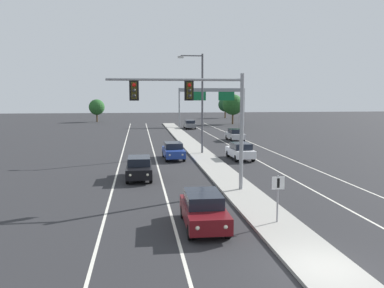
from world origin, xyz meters
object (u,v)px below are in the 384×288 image
at_px(car_oncoming_darkred, 204,210).
at_px(highway_sign_gantry, 212,95).
at_px(overhead_signal_mast, 199,106).
at_px(tree_far_left_c, 97,107).
at_px(car_receding_grey, 190,124).
at_px(car_oncoming_blue, 173,151).
at_px(tree_far_right_c, 225,105).
at_px(tree_far_right_b, 233,105).
at_px(car_receding_silver, 235,135).
at_px(car_oncoming_black, 139,168).
at_px(car_receding_white, 240,151).
at_px(median_sign_post, 278,192).
at_px(street_lamp_median, 200,98).

distance_m(car_oncoming_darkred, highway_sign_gantry, 62.15).
distance_m(overhead_signal_mast, tree_far_left_c, 71.28).
relative_size(car_oncoming_darkred, car_receding_grey, 1.00).
relative_size(car_oncoming_blue, tree_far_right_c, 0.82).
relative_size(car_oncoming_darkred, highway_sign_gantry, 0.34).
bearing_deg(tree_far_right_c, car_oncoming_blue, -106.24).
height_order(overhead_signal_mast, tree_far_right_c, overhead_signal_mast).
height_order(overhead_signal_mast, tree_far_right_b, overhead_signal_mast).
xyz_separation_m(highway_sign_gantry, tree_far_right_c, (8.76, 27.80, -2.60)).
height_order(car_oncoming_darkred, car_receding_silver, same).
bearing_deg(car_oncoming_darkred, overhead_signal_mast, 83.07).
distance_m(car_oncoming_black, car_oncoming_blue, 9.33).
distance_m(car_oncoming_darkred, car_receding_white, 20.09).
relative_size(car_receding_grey, highway_sign_gantry, 0.34).
xyz_separation_m(car_oncoming_blue, tree_far_left_c, (-12.68, 56.54, 2.55)).
bearing_deg(median_sign_post, car_oncoming_black, 119.06).
bearing_deg(car_oncoming_black, car_oncoming_blue, 69.63).
height_order(car_receding_white, car_receding_silver, same).
distance_m(car_oncoming_black, car_receding_white, 12.25).
distance_m(street_lamp_median, car_receding_white, 7.04).
xyz_separation_m(street_lamp_median, tree_far_right_b, (13.53, 42.57, -1.68)).
bearing_deg(overhead_signal_mast, street_lamp_median, 81.09).
height_order(median_sign_post, tree_far_right_c, tree_far_right_c).
xyz_separation_m(car_receding_grey, tree_far_right_c, (13.99, 34.04, 2.75)).
relative_size(car_oncoming_black, tree_far_right_c, 0.82).
bearing_deg(car_receding_silver, car_oncoming_darkred, -106.00).
xyz_separation_m(median_sign_post, car_receding_grey, (2.89, 54.77, -0.77)).
bearing_deg(car_receding_white, highway_sign_gantry, 83.23).
bearing_deg(tree_far_right_b, tree_far_right_c, 81.53).
xyz_separation_m(car_receding_white, tree_far_right_c, (13.73, 69.66, 2.75)).
bearing_deg(car_oncoming_blue, median_sign_post, -81.26).
height_order(overhead_signal_mast, car_oncoming_blue, overhead_signal_mast).
bearing_deg(car_oncoming_darkred, street_lamp_median, 81.66).
bearing_deg(car_receding_silver, tree_far_right_c, 79.09).
bearing_deg(car_oncoming_black, median_sign_post, -60.94).
height_order(car_receding_grey, tree_far_right_b, tree_far_right_b).
xyz_separation_m(street_lamp_median, car_receding_white, (3.27, -3.76, -4.97)).
relative_size(car_oncoming_blue, tree_far_right_b, 0.72).
bearing_deg(tree_far_right_c, car_oncoming_darkred, -102.92).
xyz_separation_m(street_lamp_median, car_receding_grey, (3.01, 31.86, -4.97)).
distance_m(car_receding_white, car_receding_silver, 15.98).
height_order(median_sign_post, car_oncoming_blue, median_sign_post).
distance_m(car_oncoming_darkred, car_receding_grey, 54.96).
height_order(car_oncoming_black, car_receding_grey, same).
relative_size(car_oncoming_blue, highway_sign_gantry, 0.34).
relative_size(overhead_signal_mast, car_oncoming_darkred, 1.85).
bearing_deg(car_receding_white, overhead_signal_mast, -115.01).
xyz_separation_m(median_sign_post, street_lamp_median, (-0.11, 22.92, 4.21)).
height_order(street_lamp_median, car_receding_grey, street_lamp_median).
bearing_deg(tree_far_left_c, car_receding_white, -71.79).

